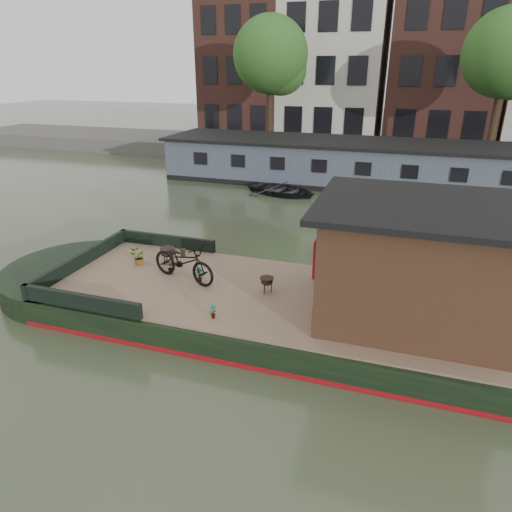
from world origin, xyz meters
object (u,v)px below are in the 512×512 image
(brazier_front, at_px, (267,285))
(brazier_rear, at_px, (168,256))
(cabin, at_px, (415,261))
(dinghy, at_px, (283,187))
(bicycle, at_px, (184,261))
(potted_plant_a, at_px, (199,275))

(brazier_front, height_order, brazier_rear, brazier_rear)
(cabin, relative_size, brazier_front, 10.78)
(dinghy, bearing_deg, bicycle, -162.67)
(bicycle, height_order, brazier_rear, bicycle)
(potted_plant_a, distance_m, brazier_front, 1.71)
(cabin, distance_m, bicycle, 5.25)
(potted_plant_a, bearing_deg, dinghy, 94.37)
(cabin, xyz_separation_m, brazier_front, (-3.10, 0.05, -1.04))
(bicycle, relative_size, dinghy, 0.57)
(cabin, distance_m, brazier_rear, 6.18)
(brazier_rear, bearing_deg, bicycle, -41.71)
(brazier_front, distance_m, brazier_rear, 3.04)
(brazier_rear, height_order, dinghy, brazier_rear)
(dinghy, bearing_deg, brazier_rear, -167.29)
(brazier_rear, bearing_deg, dinghy, 87.71)
(potted_plant_a, distance_m, dinghy, 10.89)
(bicycle, xyz_separation_m, brazier_front, (2.10, -0.01, -0.30))
(potted_plant_a, height_order, dinghy, potted_plant_a)
(cabin, bearing_deg, brazier_rear, 172.24)
(cabin, distance_m, dinghy, 12.40)
(dinghy, bearing_deg, potted_plant_a, -160.63)
(cabin, relative_size, dinghy, 1.23)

